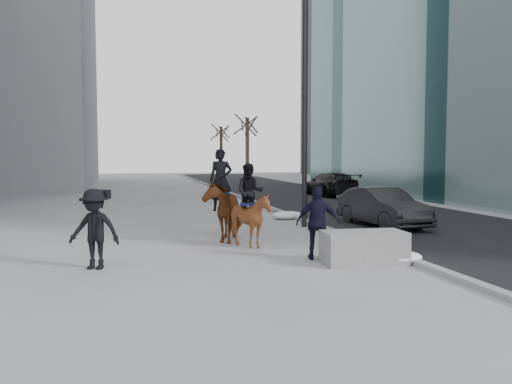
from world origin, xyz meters
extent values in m
plane|color=gray|center=(0.00, 0.00, 0.00)|extent=(120.00, 120.00, 0.00)
cube|color=black|center=(7.00, 10.00, 0.01)|extent=(8.00, 90.00, 0.01)
cube|color=gray|center=(3.00, 10.00, 0.06)|extent=(0.25, 90.00, 0.12)
cube|color=gray|center=(1.90, -1.45, 0.37)|extent=(1.92, 1.05, 0.75)
imported|color=black|center=(5.28, 4.37, 0.67)|extent=(1.89, 4.23, 1.35)
imported|color=black|center=(8.56, 17.77, 0.71)|extent=(2.34, 5.02, 1.42)
imported|color=#4D270F|center=(-0.67, 2.66, 0.87)|extent=(1.42, 2.23, 1.74)
imported|color=black|center=(-0.67, 2.81, 1.76)|extent=(0.75, 0.59, 1.82)
cube|color=#0E1235|center=(-0.67, 2.81, 1.37)|extent=(0.60, 0.66, 0.06)
imported|color=#4B2B0F|center=(-0.12, 1.28, 0.74)|extent=(1.55, 1.64, 1.48)
imported|color=black|center=(-0.12, 1.43, 1.49)|extent=(0.89, 0.79, 1.54)
cube|color=#0F1037|center=(-0.12, 1.43, 1.16)|extent=(0.63, 0.68, 0.06)
imported|color=black|center=(1.04, -0.73, 0.88)|extent=(1.10, 0.67, 1.75)
cylinder|color=red|center=(0.99, -0.18, 1.15)|extent=(0.04, 0.18, 0.07)
imported|color=black|center=(-4.06, -0.60, 0.88)|extent=(1.29, 1.02, 1.75)
cube|color=black|center=(-3.91, -0.35, 1.62)|extent=(0.42, 0.34, 0.20)
cylinder|color=black|center=(2.60, 4.87, 4.50)|extent=(0.18, 0.18, 9.00)
ellipsoid|color=white|center=(2.70, 7.14, 0.15)|extent=(1.20, 0.76, 0.31)
ellipsoid|color=white|center=(2.70, -1.63, 0.14)|extent=(1.12, 0.71, 0.28)
camera|label=1|loc=(-3.38, -12.79, 2.51)|focal=38.00mm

